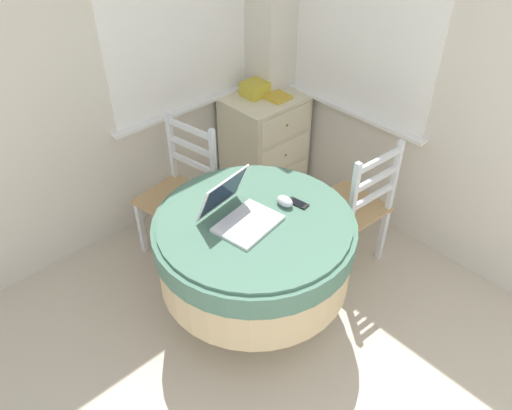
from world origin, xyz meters
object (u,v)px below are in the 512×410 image
object	(u,v)px
computer_mouse	(285,201)
corner_cabinet	(264,142)
dining_chair_near_back_window	(181,194)
round_dining_table	(254,245)
dining_chair_near_right_window	(353,208)
book_on_cabinet	(275,96)
laptop	(239,213)
cell_phone	(298,203)
storage_box	(255,89)

from	to	relation	value
computer_mouse	corner_cabinet	size ratio (longest dim) A/B	0.13
dining_chair_near_back_window	corner_cabinet	xyz separation A→B (m)	(0.91, 0.17, -0.05)
round_dining_table	dining_chair_near_back_window	bearing A→B (deg)	85.01
dining_chair_near_right_window	corner_cabinet	size ratio (longest dim) A/B	1.19
dining_chair_near_right_window	corner_cabinet	xyz separation A→B (m)	(0.21, 1.03, -0.05)
dining_chair_near_right_window	book_on_cabinet	distance (m)	1.06
laptop	computer_mouse	bearing A→B (deg)	-14.26
laptop	corner_cabinet	world-z (taller)	laptop
computer_mouse	cell_phone	world-z (taller)	computer_mouse
cell_phone	corner_cabinet	bearing A→B (deg)	54.82
round_dining_table	book_on_cabinet	bearing A→B (deg)	41.30
computer_mouse	cell_phone	bearing A→B (deg)	-34.17
computer_mouse	cell_phone	xyz separation A→B (m)	(0.06, -0.04, -0.02)
cell_phone	book_on_cabinet	size ratio (longest dim) A/B	0.56
round_dining_table	laptop	xyz separation A→B (m)	(-0.06, 0.05, 0.23)
laptop	storage_box	size ratio (longest dim) A/B	2.22
corner_cabinet	dining_chair_near_back_window	bearing A→B (deg)	-169.29
computer_mouse	dining_chair_near_back_window	distance (m)	0.88
corner_cabinet	round_dining_table	bearing A→B (deg)	-135.67
computer_mouse	corner_cabinet	distance (m)	1.30
laptop	dining_chair_near_back_window	size ratio (longest dim) A/B	0.42
laptop	storage_box	bearing A→B (deg)	44.21
corner_cabinet	book_on_cabinet	xyz separation A→B (m)	(0.04, -0.06, 0.40)
dining_chair_near_right_window	corner_cabinet	world-z (taller)	dining_chair_near_right_window
laptop	book_on_cabinet	world-z (taller)	laptop
dining_chair_near_back_window	dining_chair_near_right_window	bearing A→B (deg)	-50.52
laptop	storage_box	world-z (taller)	laptop
dining_chair_near_back_window	round_dining_table	bearing A→B (deg)	-94.99
computer_mouse	round_dining_table	bearing A→B (deg)	174.11
computer_mouse	storage_box	bearing A→B (deg)	54.73
dining_chair_near_back_window	corner_cabinet	size ratio (longest dim) A/B	1.19
dining_chair_near_back_window	dining_chair_near_right_window	world-z (taller)	same
round_dining_table	storage_box	distance (m)	1.40
computer_mouse	laptop	bearing A→B (deg)	165.74
dining_chair_near_right_window	book_on_cabinet	xyz separation A→B (m)	(0.25, 0.97, 0.34)
storage_box	book_on_cabinet	distance (m)	0.15
cell_phone	round_dining_table	bearing A→B (deg)	166.77
cell_phone	storage_box	xyz separation A→B (m)	(0.67, 1.08, 0.08)
computer_mouse	storage_box	world-z (taller)	storage_box
cell_phone	corner_cabinet	distance (m)	1.29
computer_mouse	book_on_cabinet	size ratio (longest dim) A/B	0.46
computer_mouse	book_on_cabinet	world-z (taller)	book_on_cabinet
corner_cabinet	book_on_cabinet	bearing A→B (deg)	-53.02
round_dining_table	corner_cabinet	distance (m)	1.38
book_on_cabinet	corner_cabinet	bearing A→B (deg)	126.98
round_dining_table	dining_chair_near_right_window	distance (m)	0.78
round_dining_table	corner_cabinet	world-z (taller)	corner_cabinet
storage_box	book_on_cabinet	xyz separation A→B (m)	(0.09, -0.12, -0.04)
computer_mouse	dining_chair_near_back_window	world-z (taller)	dining_chair_near_back_window
laptop	dining_chair_near_right_window	distance (m)	0.91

